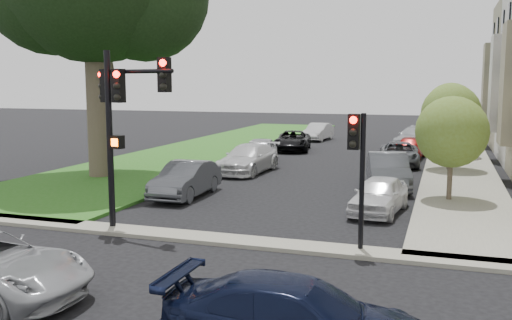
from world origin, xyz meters
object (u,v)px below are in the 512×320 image
(traffic_signal_main, at_px, (122,108))
(car_parked_4, at_px, (415,137))
(small_tree_c, at_px, (450,108))
(small_tree_a, at_px, (452,132))
(car_parked_3, at_px, (410,147))
(traffic_signal_secondary, at_px, (358,156))
(car_parked_1, at_px, (388,171))
(car_parked_9, at_px, (318,132))
(car_parked_7, at_px, (260,151))
(car_parked_8, at_px, (293,141))
(car_parked_0, at_px, (379,195))
(car_parked_5, at_px, (186,179))
(car_parked_2, at_px, (399,154))
(car_parked_6, at_px, (248,159))
(small_tree_b, at_px, (451,113))

(traffic_signal_main, distance_m, car_parked_4, 27.45)
(small_tree_c, bearing_deg, small_tree_a, -90.00)
(car_parked_3, bearing_deg, car_parked_4, 95.40)
(traffic_signal_secondary, xyz_separation_m, car_parked_1, (-0.11, 9.86, -1.87))
(traffic_signal_secondary, xyz_separation_m, car_parked_9, (-7.41, 29.32, -1.95))
(traffic_signal_secondary, relative_size, car_parked_4, 0.74)
(car_parked_3, xyz_separation_m, car_parked_4, (-0.03, 5.97, 0.06))
(car_parked_7, bearing_deg, car_parked_1, -47.26)
(small_tree_c, height_order, traffic_signal_main, traffic_signal_main)
(car_parked_1, height_order, car_parked_8, car_parked_1)
(car_parked_0, bearing_deg, traffic_signal_secondary, -83.82)
(traffic_signal_main, distance_m, car_parked_0, 9.28)
(traffic_signal_main, distance_m, car_parked_1, 12.46)
(small_tree_c, xyz_separation_m, car_parked_0, (-2.35, -16.54, -2.39))
(traffic_signal_secondary, bearing_deg, small_tree_c, 83.58)
(car_parked_3, xyz_separation_m, car_parked_5, (-7.84, -14.92, 0.03))
(car_parked_8, relative_size, car_parked_9, 1.17)
(traffic_signal_main, xyz_separation_m, car_parked_8, (-0.43, 21.97, -3.15))
(car_parked_0, bearing_deg, car_parked_5, -176.67)
(traffic_signal_main, bearing_deg, car_parked_5, 95.11)
(car_parked_2, xyz_separation_m, car_parked_3, (0.40, 3.21, 0.04))
(small_tree_a, xyz_separation_m, car_parked_1, (-2.52, 2.21, -1.94))
(car_parked_3, relative_size, car_parked_5, 0.93)
(small_tree_a, xyz_separation_m, car_parked_6, (-9.72, 4.43, -1.99))
(traffic_signal_main, relative_size, car_parked_5, 1.29)
(car_parked_6, bearing_deg, car_parked_3, 51.35)
(small_tree_a, distance_m, car_parked_8, 17.61)
(small_tree_c, height_order, car_parked_5, small_tree_c)
(small_tree_a, relative_size, car_parked_2, 0.88)
(car_parked_9, bearing_deg, car_parked_8, -86.15)
(traffic_signal_secondary, height_order, car_parked_7, traffic_signal_secondary)
(small_tree_c, relative_size, car_parked_0, 1.20)
(small_tree_a, distance_m, car_parked_5, 10.48)
(car_parked_2, relative_size, car_parked_4, 0.91)
(car_parked_0, distance_m, car_parked_8, 18.71)
(small_tree_b, height_order, car_parked_7, small_tree_b)
(traffic_signal_secondary, distance_m, car_parked_7, 17.31)
(traffic_signal_main, bearing_deg, car_parked_7, 92.09)
(car_parked_4, relative_size, car_parked_8, 1.06)
(traffic_signal_main, distance_m, car_parked_5, 6.24)
(small_tree_b, bearing_deg, traffic_signal_secondary, -98.69)
(car_parked_2, distance_m, car_parked_5, 13.88)
(small_tree_b, distance_m, car_parked_0, 11.36)
(car_parked_0, xyz_separation_m, car_parked_3, (0.14, 15.41, 0.03))
(small_tree_a, height_order, car_parked_2, small_tree_a)
(car_parked_5, bearing_deg, traffic_signal_secondary, -36.98)
(traffic_signal_main, height_order, car_parked_8, traffic_signal_main)
(small_tree_c, height_order, car_parked_8, small_tree_c)
(car_parked_1, relative_size, car_parked_8, 0.97)
(small_tree_c, distance_m, car_parked_2, 5.60)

